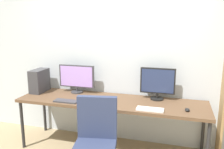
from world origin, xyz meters
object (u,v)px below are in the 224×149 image
desk (111,103)px  monitor_right (158,83)px  monitor_left (77,78)px  keyboard_left (66,101)px  keyboard_right (150,109)px  computer_mouse (187,110)px  pc_tower (39,81)px

desk → monitor_right: bearing=19.5°
monitor_left → keyboard_left: (0.04, -0.44, -0.22)m
keyboard_right → computer_mouse: 0.44m
monitor_left → computer_mouse: (1.59, -0.35, -0.21)m
desk → keyboard_left: bearing=-157.7°
monitor_right → keyboard_left: 1.26m
desk → keyboard_left: (-0.56, -0.23, 0.06)m
monitor_right → pc_tower: monitor_right is taller
pc_tower → monitor_right: bearing=3.6°
desk → monitor_left: bearing=160.5°
keyboard_left → keyboard_right: bearing=0.0°
computer_mouse → keyboard_left: bearing=-176.6°
monitor_left → keyboard_right: 1.26m
desk → pc_tower: 1.19m
monitor_right → computer_mouse: 0.57m
desk → keyboard_right: size_ratio=7.86×
monitor_left → keyboard_right: bearing=-20.9°
keyboard_left → keyboard_right: (1.12, 0.00, 0.00)m
keyboard_left → keyboard_right: 1.12m
pc_tower → keyboard_left: bearing=-28.5°
keyboard_left → monitor_right: bearing=20.9°
desk → monitor_right: monitor_right is taller
monitor_right → pc_tower: bearing=-176.4°
pc_tower → computer_mouse: 2.18m
monitor_left → keyboard_left: monitor_left is taller
monitor_right → monitor_left: bearing=180.0°
monitor_right → keyboard_right: 0.50m
keyboard_right → desk: bearing=157.7°
desk → monitor_left: (-0.60, 0.21, 0.28)m
pc_tower → keyboard_left: pc_tower is taller
desk → computer_mouse: 1.00m
monitor_right → keyboard_left: bearing=-159.1°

